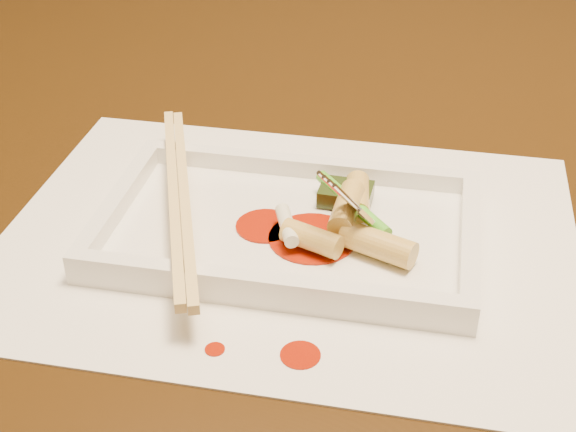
% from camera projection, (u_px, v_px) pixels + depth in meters
% --- Properties ---
extents(table, '(1.40, 0.90, 0.75)m').
position_uv_depth(table, '(407.00, 229.00, 0.75)').
color(table, black).
rests_on(table, ground).
extents(placemat, '(0.40, 0.30, 0.00)m').
position_uv_depth(placemat, '(288.00, 238.00, 0.56)').
color(placemat, white).
rests_on(placemat, table).
extents(sauce_splatter_a, '(0.02, 0.02, 0.00)m').
position_uv_depth(sauce_splatter_a, '(300.00, 355.00, 0.46)').
color(sauce_splatter_a, '#991804').
rests_on(sauce_splatter_a, placemat).
extents(sauce_splatter_b, '(0.01, 0.01, 0.00)m').
position_uv_depth(sauce_splatter_b, '(215.00, 349.00, 0.47)').
color(sauce_splatter_b, '#991804').
rests_on(sauce_splatter_b, placemat).
extents(plate_base, '(0.26, 0.16, 0.01)m').
position_uv_depth(plate_base, '(288.00, 233.00, 0.56)').
color(plate_base, white).
rests_on(plate_base, placemat).
extents(plate_rim_far, '(0.26, 0.01, 0.01)m').
position_uv_depth(plate_rim_far, '(307.00, 167.00, 0.62)').
color(plate_rim_far, white).
rests_on(plate_rim_far, plate_base).
extents(plate_rim_near, '(0.26, 0.01, 0.01)m').
position_uv_depth(plate_rim_near, '(265.00, 285.00, 0.49)').
color(plate_rim_near, white).
rests_on(plate_rim_near, plate_base).
extents(plate_rim_left, '(0.01, 0.14, 0.01)m').
position_uv_depth(plate_rim_left, '(119.00, 201.00, 0.57)').
color(plate_rim_left, white).
rests_on(plate_rim_left, plate_base).
extents(plate_rim_right, '(0.01, 0.14, 0.01)m').
position_uv_depth(plate_rim_right, '(470.00, 240.00, 0.54)').
color(plate_rim_right, white).
rests_on(plate_rim_right, plate_base).
extents(veg_piece, '(0.04, 0.03, 0.01)m').
position_uv_depth(veg_piece, '(346.00, 194.00, 0.58)').
color(veg_piece, black).
rests_on(veg_piece, plate_base).
extents(scallion_white, '(0.02, 0.04, 0.01)m').
position_uv_depth(scallion_white, '(287.00, 225.00, 0.54)').
color(scallion_white, '#EAEACC').
rests_on(scallion_white, plate_base).
extents(scallion_green, '(0.06, 0.07, 0.01)m').
position_uv_depth(scallion_green, '(352.00, 203.00, 0.56)').
color(scallion_green, green).
rests_on(scallion_green, plate_base).
extents(chopstick_a, '(0.09, 0.24, 0.01)m').
position_uv_depth(chopstick_a, '(174.00, 195.00, 0.56)').
color(chopstick_a, '#E2BE71').
rests_on(chopstick_a, plate_rim_near).
extents(chopstick_b, '(0.09, 0.24, 0.01)m').
position_uv_depth(chopstick_b, '(184.00, 196.00, 0.56)').
color(chopstick_b, '#E2BE71').
rests_on(chopstick_b, plate_rim_near).
extents(fork, '(0.09, 0.10, 0.14)m').
position_uv_depth(fork, '(399.00, 131.00, 0.52)').
color(fork, silver).
rests_on(fork, plate_base).
extents(sauce_blob_0, '(0.04, 0.04, 0.00)m').
position_uv_depth(sauce_blob_0, '(265.00, 226.00, 0.56)').
color(sauce_blob_0, '#991804').
rests_on(sauce_blob_0, plate_base).
extents(sauce_blob_1, '(0.06, 0.06, 0.00)m').
position_uv_depth(sauce_blob_1, '(312.00, 238.00, 0.55)').
color(sauce_blob_1, '#991804').
rests_on(sauce_blob_1, plate_base).
extents(rice_cake_0, '(0.04, 0.03, 0.02)m').
position_uv_depth(rice_cake_0, '(312.00, 239.00, 0.53)').
color(rice_cake_0, '#D5BF63').
rests_on(rice_cake_0, plate_base).
extents(rice_cake_1, '(0.05, 0.04, 0.02)m').
position_uv_depth(rice_cake_1, '(378.00, 244.00, 0.52)').
color(rice_cake_1, '#D5BF63').
rests_on(rice_cake_1, plate_base).
extents(rice_cake_2, '(0.02, 0.05, 0.02)m').
position_uv_depth(rice_cake_2, '(347.00, 208.00, 0.55)').
color(rice_cake_2, '#D5BF63').
rests_on(rice_cake_2, plate_base).
extents(rice_cake_3, '(0.02, 0.05, 0.02)m').
position_uv_depth(rice_cake_3, '(358.00, 196.00, 0.57)').
color(rice_cake_3, '#D5BF63').
rests_on(rice_cake_3, plate_base).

